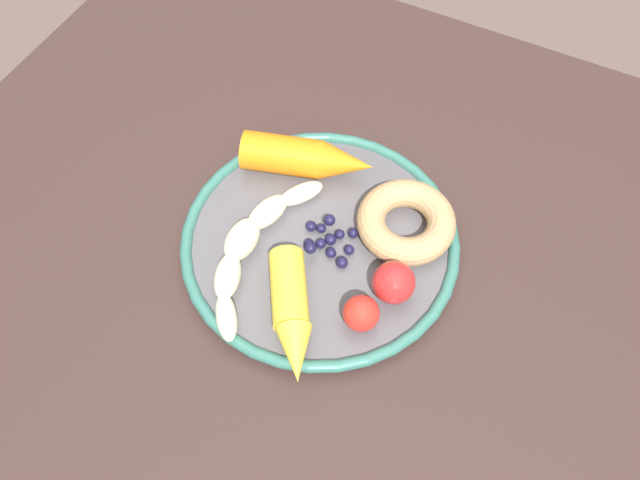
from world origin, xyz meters
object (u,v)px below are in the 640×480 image
at_px(banana, 251,244).
at_px(carrot_orange, 308,158).
at_px(plate, 320,242).
at_px(carrot_yellow, 291,314).
at_px(tomato_mid, 361,313).
at_px(tomato_near, 394,283).
at_px(blueberry_pile, 328,240).
at_px(donut, 406,222).
at_px(dining_table, 348,313).

bearing_deg(banana, carrot_orange, 88.32).
bearing_deg(plate, carrot_yellow, -79.77).
bearing_deg(tomato_mid, carrot_yellow, -152.81).
distance_m(tomato_near, tomato_mid, 0.04).
distance_m(banana, blueberry_pile, 0.08).
relative_size(carrot_yellow, blueberry_pile, 2.19).
xyz_separation_m(carrot_yellow, blueberry_pile, (-0.01, 0.09, -0.01)).
distance_m(carrot_orange, donut, 0.12).
bearing_deg(tomato_near, plate, 165.83).
xyz_separation_m(plate, blueberry_pile, (0.01, -0.00, 0.01)).
xyz_separation_m(plate, banana, (-0.05, -0.04, 0.02)).
bearing_deg(carrot_yellow, blueberry_pile, 94.33).
relative_size(dining_table, tomato_near, 23.82).
relative_size(blueberry_pile, tomato_near, 1.40).
bearing_deg(blueberry_pile, carrot_yellow, -85.67).
distance_m(carrot_yellow, donut, 0.15).
relative_size(blueberry_pile, tomato_mid, 1.67).
relative_size(banana, tomato_near, 5.03).
relative_size(dining_table, tomato_mid, 28.36).
relative_size(plate, carrot_orange, 1.95).
bearing_deg(donut, plate, -144.86).
distance_m(plate, tomato_near, 0.09).
bearing_deg(banana, plate, 37.34).
xyz_separation_m(plate, tomato_near, (0.09, -0.02, 0.02)).
height_order(carrot_yellow, tomato_near, tomato_near).
distance_m(plate, blueberry_pile, 0.01).
distance_m(carrot_orange, carrot_yellow, 0.18).
xyz_separation_m(donut, blueberry_pile, (-0.06, -0.05, -0.01)).
distance_m(dining_table, blueberry_pile, 0.13).
bearing_deg(banana, donut, 36.11).
relative_size(plate, carrot_yellow, 2.23).
bearing_deg(donut, dining_table, -119.47).
height_order(plate, tomato_mid, tomato_mid).
xyz_separation_m(dining_table, carrot_orange, (-0.09, 0.08, 0.14)).
bearing_deg(carrot_yellow, dining_table, 75.39).
bearing_deg(blueberry_pile, tomato_mid, -44.24).
distance_m(banana, tomato_near, 0.14).
relative_size(carrot_orange, blueberry_pile, 2.50).
relative_size(plate, donut, 2.83).
relative_size(dining_table, banana, 4.74).
distance_m(dining_table, plate, 0.12).
xyz_separation_m(banana, blueberry_pile, (0.06, 0.04, -0.01)).
distance_m(donut, tomato_mid, 0.11).
relative_size(carrot_yellow, tomato_mid, 3.66).
bearing_deg(donut, tomato_mid, -88.55).
bearing_deg(banana, blueberry_pile, 32.49).
bearing_deg(carrot_yellow, donut, 69.14).
distance_m(carrot_yellow, tomato_near, 0.10).
height_order(dining_table, plate, plate).
bearing_deg(carrot_yellow, banana, 144.61).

